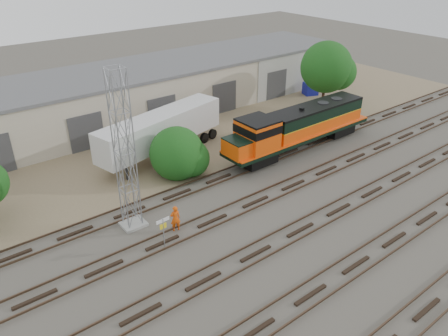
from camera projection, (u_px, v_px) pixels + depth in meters
ground at (269, 211)px, 31.33m from camera, size 140.00×140.00×0.00m
dirt_strip at (161, 143)px, 41.77m from camera, size 80.00×16.00×0.02m
tracks at (300, 230)px, 29.21m from camera, size 80.00×20.40×0.28m
warehouse at (121, 96)px, 46.12m from camera, size 58.40×10.40×5.30m
locomotive at (298, 127)px, 39.42m from camera, size 16.42×2.88×3.95m
signal_tower at (125, 155)px, 27.43m from camera, size 1.60×1.60×10.87m
sign_post at (163, 228)px, 26.86m from camera, size 0.93×0.08×2.27m
worker at (175, 218)px, 28.88m from camera, size 0.78×0.60×1.89m
semi_trailer at (164, 129)px, 38.47m from camera, size 13.17×5.49×3.98m
dumpster_blue at (310, 89)px, 54.56m from camera, size 2.05×2.00×1.50m
dumpster_red at (317, 82)px, 57.15m from camera, size 1.64×1.55×1.40m
tree_mid at (180, 155)px, 35.34m from camera, size 4.66×4.44×4.44m
tree_east at (329, 68)px, 48.17m from camera, size 5.96×5.67×7.66m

